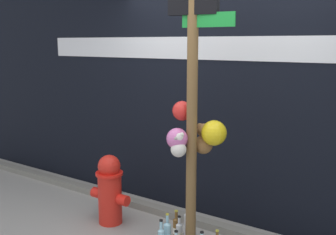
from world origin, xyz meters
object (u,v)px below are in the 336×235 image
bottle_0 (176,229)px  bottle_2 (188,223)px  fire_hydrant (110,189)px  bottle_3 (179,234)px  memorial_post (194,106)px

bottle_0 → bottle_2: bearing=77.5°
fire_hydrant → bottle_0: 0.87m
bottle_0 → bottle_3: bottle_0 is taller
fire_hydrant → bottle_0: size_ratio=2.32×
memorial_post → bottle_0: (-0.24, 0.09, -1.27)m
bottle_0 → bottle_3: size_ratio=1.07×
bottle_0 → fire_hydrant: bearing=-176.9°
bottle_3 → fire_hydrant: bearing=179.3°
memorial_post → bottle_2: 1.31m
memorial_post → bottle_3: (-0.17, 0.03, -1.28)m
memorial_post → fire_hydrant: 1.48m
memorial_post → bottle_2: size_ratio=7.36×
memorial_post → bottle_3: 1.29m
bottle_0 → bottle_3: bearing=-38.4°
memorial_post → bottle_0: 1.30m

